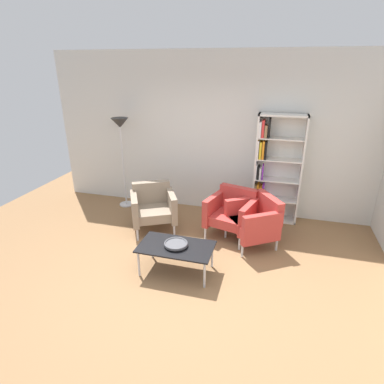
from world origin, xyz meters
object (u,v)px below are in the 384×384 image
bookshelf_tall (273,170)px  coffee_table_low (176,248)px  armchair_spare_guest (232,212)px  armchair_by_bookshelf (153,207)px  floor_lamp_torchiere (121,134)px  decorative_bowl (176,244)px  armchair_corner_red (255,220)px

bookshelf_tall → coffee_table_low: bearing=-119.4°
armchair_spare_guest → armchair_by_bookshelf: 1.34m
armchair_spare_guest → floor_lamp_torchiere: (-2.24, 0.63, 1.03)m
bookshelf_tall → armchair_by_bookshelf: size_ratio=2.05×
coffee_table_low → decorative_bowl: decorative_bowl is taller
floor_lamp_torchiere → decorative_bowl: bearing=-47.8°
bookshelf_tall → floor_lamp_torchiere: (-2.80, -0.17, 0.52)m
bookshelf_tall → floor_lamp_torchiere: bearing=-176.6°
bookshelf_tall → armchair_corner_red: size_ratio=2.01×
bookshelf_tall → armchair_spare_guest: size_ratio=2.20×
coffee_table_low → armchair_spare_guest: 1.34m
armchair_spare_guest → bookshelf_tall: bearing=70.6°
armchair_corner_red → floor_lamp_torchiere: bearing=-140.8°
armchair_corner_red → armchair_spare_guest: bearing=-147.6°
bookshelf_tall → armchair_by_bookshelf: 2.18m
armchair_spare_guest → floor_lamp_torchiere: floor_lamp_torchiere is taller
decorative_bowl → armchair_by_bookshelf: bearing=125.5°
coffee_table_low → armchair_corner_red: 1.41m
coffee_table_low → armchair_corner_red: (0.95, 1.04, 0.05)m
armchair_spare_guest → decorative_bowl: bearing=-99.4°
decorative_bowl → armchair_corner_red: bearing=47.4°
armchair_by_bookshelf → bookshelf_tall: bearing=-1.4°
armchair_spare_guest → armchair_corner_red: same height
decorative_bowl → armchair_spare_guest: bearing=64.8°
decorative_bowl → armchair_by_bookshelf: armchair_by_bookshelf is taller
floor_lamp_torchiere → armchair_by_bookshelf: bearing=-40.5°
decorative_bowl → floor_lamp_torchiere: (-1.67, 1.84, 1.01)m
decorative_bowl → floor_lamp_torchiere: 2.68m
armchair_spare_guest → floor_lamp_torchiere: bearing=-180.0°
decorative_bowl → armchair_spare_guest: 1.33m
armchair_spare_guest → coffee_table_low: bearing=-99.4°
armchair_corner_red → coffee_table_low: bearing=-76.4°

